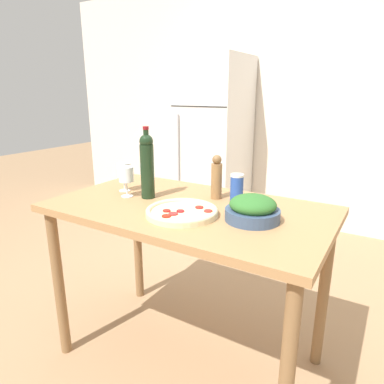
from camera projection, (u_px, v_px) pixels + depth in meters
The scene contains 11 objects.
ground_plane at pixel (188, 355), 1.91m from camera, with size 14.00×14.00×0.00m, color #9E7A56.
wall_back at pixel (310, 104), 3.49m from camera, with size 6.40×0.06×2.60m.
refrigerator at pixel (214, 142), 3.71m from camera, with size 0.64×0.73×1.78m.
prep_counter at pixel (188, 228), 1.70m from camera, with size 1.35×0.77×0.88m.
wine_bottle at pixel (147, 165), 1.75m from camera, with size 0.07×0.07×0.37m.
wine_glass_near at pixel (126, 176), 1.78m from camera, with size 0.08×0.08×0.16m.
wine_glass_far at pixel (124, 171), 1.88m from camera, with size 0.08×0.08×0.16m.
pepper_mill at pixel (217, 178), 1.75m from camera, with size 0.06×0.06×0.23m.
salad_bowl at pixel (253, 209), 1.46m from camera, with size 0.24×0.24×0.11m.
homemade_pizza at pixel (182, 212), 1.53m from camera, with size 0.33×0.33×0.03m.
salt_canister at pixel (237, 187), 1.73m from camera, with size 0.07×0.07×0.14m.
Camera 1 is at (0.84, -1.34, 1.42)m, focal length 32.00 mm.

